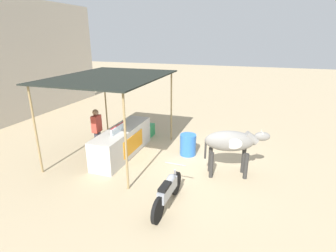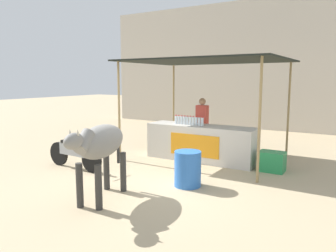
{
  "view_description": "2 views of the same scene",
  "coord_description": "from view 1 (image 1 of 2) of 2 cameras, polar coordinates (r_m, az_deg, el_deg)",
  "views": [
    {
      "loc": [
        -7.37,
        -1.91,
        3.91
      ],
      "look_at": [
        0.41,
        0.7,
        1.08
      ],
      "focal_mm": 28.0,
      "sensor_mm": 36.0,
      "label": 1
    },
    {
      "loc": [
        3.79,
        -5.71,
        2.19
      ],
      "look_at": [
        -0.16,
        0.75,
        1.11
      ],
      "focal_mm": 35.0,
      "sensor_mm": 36.0,
      "label": 2
    }
  ],
  "objects": [
    {
      "name": "stall_counter",
      "position": [
        9.11,
        -9.83,
        -3.4
      ],
      "size": [
        3.0,
        0.82,
        0.96
      ],
      "color": "beige",
      "rests_on": "ground"
    },
    {
      "name": "ground_plane",
      "position": [
        8.56,
        3.6,
        -8.21
      ],
      "size": [
        60.0,
        60.0,
        0.0
      ],
      "primitive_type": "plane",
      "color": "tan"
    },
    {
      "name": "vendor_behind_counter",
      "position": [
        9.08,
        -15.14,
        -1.36
      ],
      "size": [
        0.34,
        0.22,
        1.65
      ],
      "color": "#383842",
      "rests_on": "ground"
    },
    {
      "name": "cow",
      "position": [
        7.69,
        13.69,
        -3.53
      ],
      "size": [
        0.85,
        1.85,
        1.44
      ],
      "color": "gray",
      "rests_on": "ground"
    },
    {
      "name": "water_barrel",
      "position": [
        9.06,
        4.37,
        -4.07
      ],
      "size": [
        0.55,
        0.55,
        0.73
      ],
      "primitive_type": "cylinder",
      "color": "blue",
      "rests_on": "ground"
    },
    {
      "name": "cooler_box",
      "position": [
        10.77,
        -4.51,
        -0.96
      ],
      "size": [
        0.6,
        0.44,
        0.48
      ],
      "primitive_type": "cube",
      "color": "#268C4C",
      "rests_on": "ground"
    },
    {
      "name": "stall_awning",
      "position": [
        8.69,
        -12.41,
        9.87
      ],
      "size": [
        4.2,
        3.2,
        2.7
      ],
      "color": "black",
      "rests_on": "ground"
    },
    {
      "name": "motorcycle_parked",
      "position": [
        6.41,
        -0.02,
        -13.88
      ],
      "size": [
        1.8,
        0.55,
        0.9
      ],
      "color": "black",
      "rests_on": "ground"
    },
    {
      "name": "water_bottle_row",
      "position": [
        8.59,
        -10.86,
        -0.61
      ],
      "size": [
        0.88,
        0.07,
        0.25
      ],
      "color": "silver",
      "rests_on": "stall_counter"
    }
  ]
}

